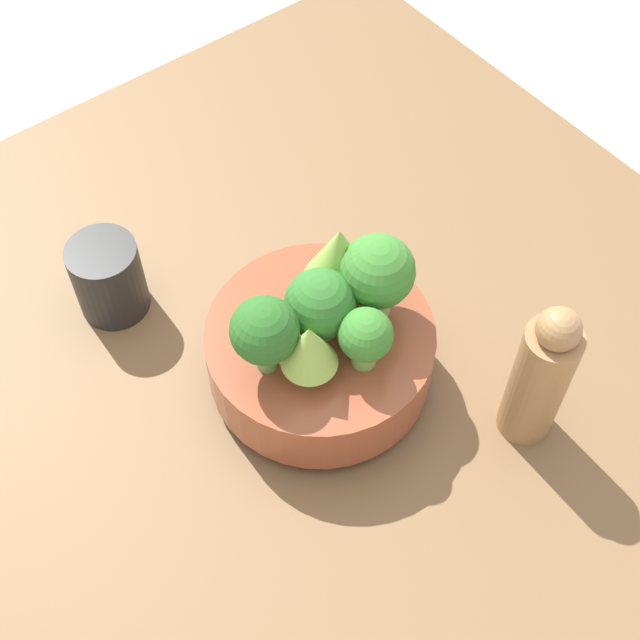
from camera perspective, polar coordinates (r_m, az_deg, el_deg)
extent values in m
plane|color=beige|center=(0.90, 1.36, -5.67)|extent=(6.00, 6.00, 0.00)
cube|color=brown|center=(0.88, 1.39, -4.92)|extent=(1.02, 0.89, 0.05)
cylinder|color=brown|center=(0.86, 0.00, -3.41)|extent=(0.10, 0.10, 0.01)
cylinder|color=brown|center=(0.83, 0.00, -2.03)|extent=(0.21, 0.21, 0.06)
cylinder|color=#7AB256|center=(0.78, 2.71, -2.26)|extent=(0.02, 0.02, 0.03)
sphere|color=#387A2D|center=(0.75, 2.80, -1.04)|extent=(0.05, 0.05, 0.05)
cylinder|color=#7AB256|center=(0.79, 0.00, -0.37)|extent=(0.02, 0.02, 0.02)
sphere|color=#2D6B28|center=(0.77, 0.00, 1.04)|extent=(0.06, 0.06, 0.06)
cylinder|color=#609347|center=(0.77, -3.43, -2.24)|extent=(0.02, 0.02, 0.03)
sphere|color=#286023|center=(0.74, -3.58, -0.68)|extent=(0.06, 0.06, 0.06)
cylinder|color=#7AB256|center=(0.81, 3.55, 1.37)|extent=(0.03, 0.03, 0.03)
sphere|color=#387A2D|center=(0.77, 3.70, 3.13)|extent=(0.07, 0.07, 0.07)
cylinder|color=#7AB256|center=(0.82, 1.18, 2.18)|extent=(0.02, 0.02, 0.02)
cone|color=#84AD47|center=(0.78, 1.23, 4.16)|extent=(0.06, 0.06, 0.06)
cylinder|color=#7AB256|center=(0.77, -0.67, -3.13)|extent=(0.02, 0.02, 0.02)
cone|color=#93B751|center=(0.74, -0.70, -1.68)|extent=(0.05, 0.05, 0.05)
cylinder|color=black|center=(0.91, -13.39, 2.62)|extent=(0.07, 0.07, 0.09)
cylinder|color=#997047|center=(0.80, 13.78, -3.93)|extent=(0.05, 0.05, 0.14)
sphere|color=#997047|center=(0.74, 15.04, -0.57)|extent=(0.04, 0.04, 0.04)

